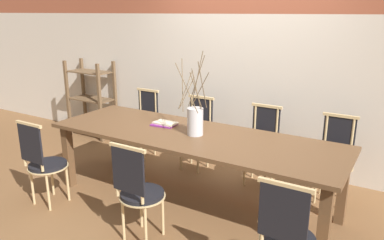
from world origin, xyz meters
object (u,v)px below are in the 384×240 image
object	(u,v)px
vase_centerpiece	(195,120)
book_stack	(165,124)
chair_far_center	(261,143)
chair_near_center	(286,235)
shelving_rack	(91,99)
dining_table	(192,142)

from	to	relation	value
vase_centerpiece	book_stack	xyz separation A→B (m)	(-0.46, 0.11, -0.14)
chair_far_center	chair_near_center	bearing A→B (deg)	116.36
chair_far_center	book_stack	bearing A→B (deg)	40.32
chair_near_center	vase_centerpiece	world-z (taller)	vase_centerpiece
chair_near_center	shelving_rack	bearing A→B (deg)	153.28
chair_far_center	shelving_rack	distance (m)	3.03
chair_near_center	chair_far_center	world-z (taller)	same
dining_table	book_stack	world-z (taller)	book_stack
dining_table	shelving_rack	world-z (taller)	shelving_rack
dining_table	vase_centerpiece	xyz separation A→B (m)	(0.04, 0.00, 0.24)
chair_near_center	shelving_rack	distance (m)	4.31
vase_centerpiece	shelving_rack	size ratio (longest dim) A/B	0.69
chair_far_center	shelving_rack	bearing A→B (deg)	-4.89
dining_table	shelving_rack	bearing A→B (deg)	156.90
chair_far_center	shelving_rack	size ratio (longest dim) A/B	0.76
book_stack	chair_far_center	bearing A→B (deg)	40.32
chair_near_center	book_stack	world-z (taller)	chair_near_center
book_stack	shelving_rack	size ratio (longest dim) A/B	0.22
book_stack	shelving_rack	world-z (taller)	shelving_rack
book_stack	shelving_rack	distance (m)	2.38
chair_near_center	shelving_rack	world-z (taller)	shelving_rack
chair_near_center	chair_far_center	size ratio (longest dim) A/B	1.00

